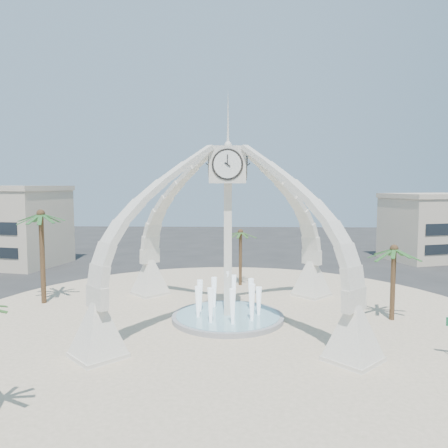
{
  "coord_description": "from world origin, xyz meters",
  "views": [
    {
      "loc": [
        0.87,
        -30.51,
        9.69
      ],
      "look_at": [
        -0.35,
        2.0,
        6.77
      ],
      "focal_mm": 35.0,
      "sensor_mm": 36.0,
      "label": 1
    }
  ],
  "objects_px": {
    "clock_tower": "(228,230)",
    "fountain": "(228,316)",
    "palm_west": "(41,215)",
    "palm_north": "(241,233)",
    "palm_east": "(394,250)"
  },
  "relations": [
    {
      "from": "clock_tower",
      "to": "fountain",
      "type": "xyz_separation_m",
      "value": [
        0.0,
        0.0,
        -6.2
      ]
    },
    {
      "from": "clock_tower",
      "to": "fountain",
      "type": "relative_size",
      "value": 2.24
    },
    {
      "from": "palm_west",
      "to": "fountain",
      "type": "bearing_deg",
      "value": -14.36
    },
    {
      "from": "fountain",
      "to": "palm_north",
      "type": "xyz_separation_m",
      "value": [
        0.89,
        10.93,
        4.84
      ]
    },
    {
      "from": "fountain",
      "to": "palm_west",
      "type": "height_order",
      "value": "palm_west"
    },
    {
      "from": "clock_tower",
      "to": "fountain",
      "type": "distance_m",
      "value": 6.2
    },
    {
      "from": "palm_west",
      "to": "palm_north",
      "type": "bearing_deg",
      "value": 23.67
    },
    {
      "from": "palm_north",
      "to": "palm_east",
      "type": "bearing_deg",
      "value": -43.99
    },
    {
      "from": "clock_tower",
      "to": "palm_west",
      "type": "height_order",
      "value": "clock_tower"
    },
    {
      "from": "clock_tower",
      "to": "palm_west",
      "type": "bearing_deg",
      "value": 165.64
    },
    {
      "from": "palm_east",
      "to": "palm_north",
      "type": "height_order",
      "value": "palm_east"
    },
    {
      "from": "palm_east",
      "to": "palm_north",
      "type": "bearing_deg",
      "value": 136.01
    },
    {
      "from": "fountain",
      "to": "palm_east",
      "type": "bearing_deg",
      "value": 2.18
    },
    {
      "from": "clock_tower",
      "to": "palm_north",
      "type": "height_order",
      "value": "clock_tower"
    },
    {
      "from": "fountain",
      "to": "palm_west",
      "type": "bearing_deg",
      "value": 165.64
    }
  ]
}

